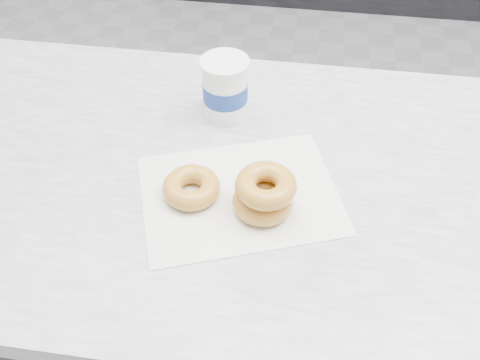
% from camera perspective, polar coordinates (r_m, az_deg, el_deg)
% --- Properties ---
extents(ground, '(5.00, 5.00, 0.00)m').
position_cam_1_polar(ground, '(2.05, 10.59, -6.32)').
color(ground, '#939396').
rests_on(ground, ground).
extents(counter, '(3.06, 0.76, 0.90)m').
position_cam_1_polar(counter, '(1.34, 12.78, -14.43)').
color(counter, '#333335').
rests_on(counter, ground).
extents(wax_paper, '(0.41, 0.36, 0.00)m').
position_cam_1_polar(wax_paper, '(0.94, -0.02, -1.54)').
color(wax_paper, silver).
rests_on(wax_paper, counter).
extents(donut_single, '(0.10, 0.10, 0.04)m').
position_cam_1_polar(donut_single, '(0.93, -5.20, -0.78)').
color(donut_single, gold).
rests_on(donut_single, wax_paper).
extents(donut_stack, '(0.13, 0.13, 0.07)m').
position_cam_1_polar(donut_stack, '(0.89, 2.60, -1.45)').
color(donut_stack, gold).
rests_on(donut_stack, wax_paper).
extents(coffee_cup, '(0.12, 0.12, 0.13)m').
position_cam_1_polar(coffee_cup, '(1.07, -1.59, 9.79)').
color(coffee_cup, white).
rests_on(coffee_cup, counter).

